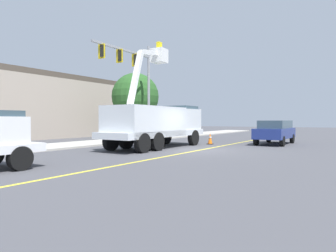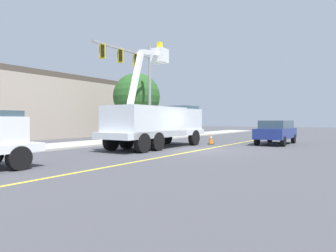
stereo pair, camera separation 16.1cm
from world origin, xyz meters
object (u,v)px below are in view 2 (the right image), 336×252
object	(u,v)px
traffic_cone_mid_front	(211,139)
traffic_signal_mast	(135,72)
passing_minivan	(276,131)
utility_bucket_truck	(158,122)

from	to	relation	value
traffic_cone_mid_front	traffic_signal_mast	size ratio (longest dim) A/B	0.10
passing_minivan	traffic_signal_mast	world-z (taller)	traffic_signal_mast
passing_minivan	traffic_signal_mast	size ratio (longest dim) A/B	0.61
utility_bucket_truck	traffic_signal_mast	xyz separation A→B (m)	(3.48, 4.31, 3.95)
utility_bucket_truck	traffic_cone_mid_front	distance (m)	4.62
traffic_cone_mid_front	traffic_signal_mast	distance (m)	8.15
utility_bucket_truck	traffic_signal_mast	size ratio (longest dim) A/B	1.04
passing_minivan	traffic_signal_mast	bearing A→B (deg)	105.45
passing_minivan	traffic_cone_mid_front	world-z (taller)	passing_minivan
passing_minivan	traffic_cone_mid_front	bearing A→B (deg)	120.11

